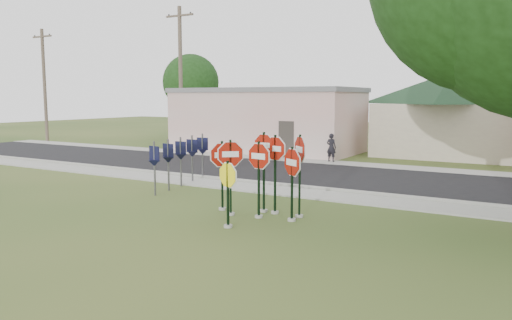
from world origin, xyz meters
The scene contains 20 objects.
ground centered at (0.00, 0.00, 0.00)m, with size 120.00×120.00×0.00m, color #2F4B1C.
sidewalk_near centered at (0.00, 5.50, 0.03)m, with size 60.00×1.60×0.06m, color gray.
road centered at (0.00, 10.00, 0.02)m, with size 60.00×7.00×0.04m, color black.
sidewalk_far centered at (0.00, 14.30, 0.03)m, with size 60.00×1.60×0.06m, color gray.
curb centered at (0.00, 6.50, 0.07)m, with size 60.00×0.20×0.14m, color gray.
stop_sign_center centered at (0.00, 1.48, 1.48)m, with size 1.09×0.24×2.41m.
stop_sign_yellow centered at (-0.17, 0.07, 1.13)m, with size 0.94×0.28×1.96m.
stop_sign_left centered at (-0.91, 1.33, 1.49)m, with size 0.87×0.69×2.43m.
stop_sign_right centered at (1.02, 1.62, 1.40)m, with size 0.99×0.60×2.29m.
stop_sign_back_right centered at (0.16, 2.19, 1.57)m, with size 1.03×0.24×2.55m.
stop_sign_back_left centered at (-0.25, 2.21, 1.61)m, with size 1.00×0.24×2.61m.
stop_sign_far_right centered at (1.02, 2.14, 1.62)m, with size 0.81×0.75×2.60m.
stop_sign_far_left centered at (-1.52, 1.78, 1.42)m, with size 0.68×0.88×2.33m.
route_sign_row centered at (-5.40, 4.50, 1.22)m, with size 1.43×4.63×2.00m.
building_stucco centered at (-9.00, 18.00, 2.15)m, with size 12.20×6.20×4.20m.
building_house centered at (2.00, 22.00, 3.65)m, with size 11.60×11.60×6.20m.
utility_pole_near centered at (-14.00, 15.20, 4.97)m, with size 2.20×0.26×9.50m.
utility_pole_far centered at (-28.00, 15.20, 4.71)m, with size 2.20×0.26×9.00m.
bg_tree_left centered at (-20.00, 24.00, 4.88)m, with size 4.90×4.90×7.35m.
pedestrian centered at (-2.97, 14.53, 0.84)m, with size 0.57×0.37×1.56m, color black.
Camera 1 is at (7.33, -11.13, 3.58)m, focal length 35.00 mm.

